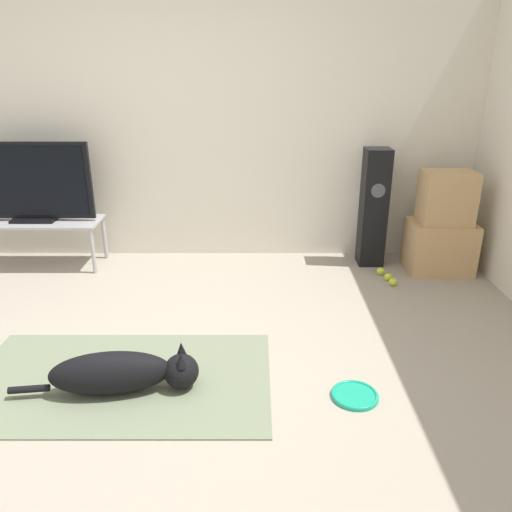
# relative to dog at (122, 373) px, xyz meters

# --- Properties ---
(ground_plane) EXTENTS (12.00, 12.00, 0.00)m
(ground_plane) POSITION_rel_dog_xyz_m (0.17, 0.13, -0.13)
(ground_plane) COLOR #9E9384
(wall_back) EXTENTS (8.00, 0.06, 2.55)m
(wall_back) POSITION_rel_dog_xyz_m (0.17, 2.23, 1.14)
(wall_back) COLOR silver
(wall_back) RESTS_ON ground_plane
(area_rug) EXTENTS (1.76, 1.01, 0.01)m
(area_rug) POSITION_rel_dog_xyz_m (-0.06, 0.11, -0.13)
(area_rug) COLOR slate
(area_rug) RESTS_ON ground_plane
(dog) EXTENTS (1.04, 0.29, 0.26)m
(dog) POSITION_rel_dog_xyz_m (0.00, 0.00, 0.00)
(dog) COLOR black
(dog) RESTS_ON area_rug
(frisbee) EXTENTS (0.26, 0.26, 0.03)m
(frisbee) POSITION_rel_dog_xyz_m (1.29, -0.04, -0.12)
(frisbee) COLOR #199E7A
(frisbee) RESTS_ON ground_plane
(cardboard_box_lower) EXTENTS (0.55, 0.40, 0.45)m
(cardboard_box_lower) POSITION_rel_dog_xyz_m (2.36, 1.77, 0.09)
(cardboard_box_lower) COLOR tan
(cardboard_box_lower) RESTS_ON ground_plane
(cardboard_box_upper) EXTENTS (0.43, 0.31, 0.45)m
(cardboard_box_upper) POSITION_rel_dog_xyz_m (2.36, 1.77, 0.54)
(cardboard_box_upper) COLOR tan
(cardboard_box_upper) RESTS_ON cardboard_box_lower
(floor_speaker) EXTENTS (0.22, 0.22, 1.06)m
(floor_speaker) POSITION_rel_dog_xyz_m (1.79, 1.95, 0.40)
(floor_speaker) COLOR black
(floor_speaker) RESTS_ON ground_plane
(tv_stand) EXTENTS (1.14, 0.42, 0.43)m
(tv_stand) POSITION_rel_dog_xyz_m (-1.23, 1.89, 0.25)
(tv_stand) COLOR #A8A8AD
(tv_stand) RESTS_ON ground_plane
(tv) EXTENTS (1.08, 0.20, 0.69)m
(tv) POSITION_rel_dog_xyz_m (-1.23, 1.90, 0.64)
(tv) COLOR black
(tv) RESTS_ON tv_stand
(tennis_ball_by_boxes) EXTENTS (0.07, 0.07, 0.07)m
(tennis_ball_by_boxes) POSITION_rel_dog_xyz_m (1.83, 1.67, -0.10)
(tennis_ball_by_boxes) COLOR #C6E033
(tennis_ball_by_boxes) RESTS_ON ground_plane
(tennis_ball_near_speaker) EXTENTS (0.07, 0.07, 0.07)m
(tennis_ball_near_speaker) POSITION_rel_dog_xyz_m (1.87, 1.54, -0.10)
(tennis_ball_near_speaker) COLOR #C6E033
(tennis_ball_near_speaker) RESTS_ON ground_plane
(tennis_ball_loose_on_carpet) EXTENTS (0.07, 0.07, 0.07)m
(tennis_ball_loose_on_carpet) POSITION_rel_dog_xyz_m (1.88, 1.44, -0.10)
(tennis_ball_loose_on_carpet) COLOR #C6E033
(tennis_ball_loose_on_carpet) RESTS_ON ground_plane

